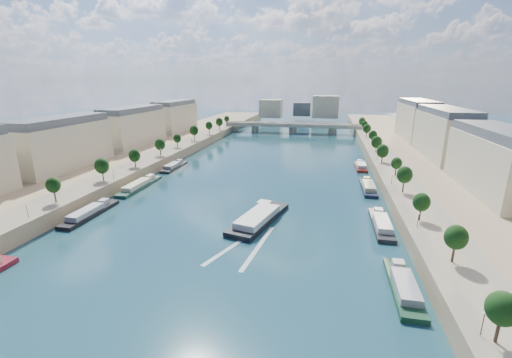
% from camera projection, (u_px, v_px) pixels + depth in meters
% --- Properties ---
extents(ground, '(700.00, 700.00, 0.00)m').
position_uv_depth(ground, '(260.00, 178.00, 152.68)').
color(ground, '#0B2D34').
rests_on(ground, ground).
extents(quay_left, '(44.00, 520.00, 5.00)m').
position_uv_depth(quay_left, '(115.00, 165.00, 166.13)').
color(quay_left, '#9E8460').
rests_on(quay_left, ground).
extents(quay_right, '(44.00, 520.00, 5.00)m').
position_uv_depth(quay_right, '(435.00, 182.00, 137.84)').
color(quay_right, '#9E8460').
rests_on(quay_right, ground).
extents(pave_left, '(14.00, 520.00, 0.10)m').
position_uv_depth(pave_left, '(143.00, 161.00, 162.47)').
color(pave_left, gray).
rests_on(pave_left, quay_left).
extents(pave_right, '(14.00, 520.00, 0.10)m').
position_uv_depth(pave_right, '(397.00, 174.00, 140.08)').
color(pave_right, gray).
rests_on(pave_right, quay_right).
extents(trees_left, '(4.80, 268.80, 8.26)m').
position_uv_depth(trees_left, '(148.00, 149.00, 162.45)').
color(trees_left, '#382B1E').
rests_on(trees_left, ground).
extents(trees_right, '(4.80, 268.80, 8.26)m').
position_uv_depth(trees_right, '(389.00, 156.00, 148.37)').
color(trees_right, '#382B1E').
rests_on(trees_right, ground).
extents(lamps_left, '(0.36, 200.36, 4.28)m').
position_uv_depth(lamps_left, '(140.00, 161.00, 151.42)').
color(lamps_left, black).
rests_on(lamps_left, ground).
extents(lamps_right, '(0.36, 200.36, 4.28)m').
position_uv_depth(lamps_right, '(384.00, 164.00, 144.90)').
color(lamps_right, black).
rests_on(lamps_right, ground).
extents(buildings_left, '(16.00, 226.00, 23.20)m').
position_uv_depth(buildings_left, '(103.00, 132.00, 176.08)').
color(buildings_left, beige).
rests_on(buildings_left, ground).
extents(buildings_right, '(16.00, 226.00, 23.20)m').
position_uv_depth(buildings_right, '(466.00, 144.00, 142.69)').
color(buildings_right, beige).
rests_on(buildings_right, ground).
extents(skyline, '(79.00, 42.00, 22.00)m').
position_uv_depth(skyline, '(304.00, 108.00, 354.39)').
color(skyline, beige).
rests_on(skyline, ground).
extents(bridge, '(112.00, 12.00, 8.15)m').
position_uv_depth(bridge, '(293.00, 127.00, 283.20)').
color(bridge, '#C1B79E').
rests_on(bridge, ground).
extents(tour_barge, '(15.30, 30.69, 4.01)m').
position_uv_depth(tour_barge, '(259.00, 218.00, 105.68)').
color(tour_barge, black).
rests_on(tour_barge, ground).
extents(wake, '(13.77, 25.95, 0.04)m').
position_uv_depth(wake, '(246.00, 246.00, 90.42)').
color(wake, silver).
rests_on(wake, ground).
extents(moored_barges_left, '(5.00, 151.02, 3.60)m').
position_uv_depth(moored_barges_left, '(85.00, 216.00, 108.21)').
color(moored_barges_left, '#1B253C').
rests_on(moored_barges_left, ground).
extents(moored_barges_right, '(5.00, 164.04, 3.60)m').
position_uv_depth(moored_barges_right, '(382.00, 226.00, 100.72)').
color(moored_barges_right, black).
rests_on(moored_barges_right, ground).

